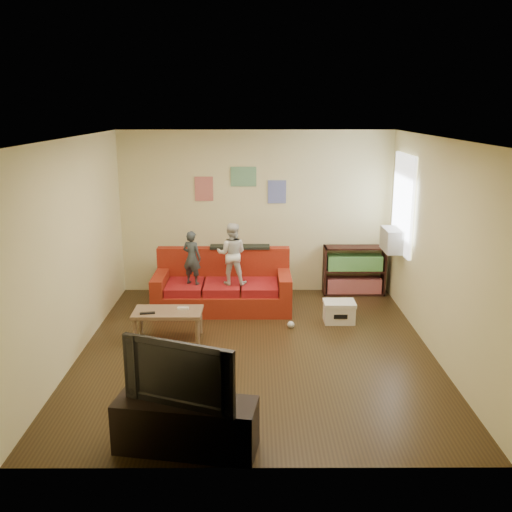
{
  "coord_description": "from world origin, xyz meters",
  "views": [
    {
      "loc": [
        -0.02,
        -6.84,
        3.05
      ],
      "look_at": [
        0.0,
        0.8,
        1.05
      ],
      "focal_mm": 40.0,
      "sensor_mm": 36.0,
      "label": 1
    }
  ],
  "objects_px": {
    "file_box": "(339,312)",
    "television": "(184,370)",
    "child_b": "(232,254)",
    "sofa": "(223,288)",
    "tv_stand": "(186,425)",
    "child_a": "(192,258)",
    "bookshelf": "(354,273)",
    "coffee_table": "(168,315)"
  },
  "relations": [
    {
      "from": "coffee_table",
      "to": "file_box",
      "type": "xyz_separation_m",
      "value": [
        2.4,
        0.64,
        -0.19
      ]
    },
    {
      "from": "child_a",
      "to": "coffee_table",
      "type": "bearing_deg",
      "value": 103.35
    },
    {
      "from": "coffee_table",
      "to": "bookshelf",
      "type": "relative_size",
      "value": 0.9
    },
    {
      "from": "sofa",
      "to": "bookshelf",
      "type": "distance_m",
      "value": 2.26
    },
    {
      "from": "child_b",
      "to": "television",
      "type": "distance_m",
      "value": 3.68
    },
    {
      "from": "child_a",
      "to": "file_box",
      "type": "height_order",
      "value": "child_a"
    },
    {
      "from": "child_a",
      "to": "bookshelf",
      "type": "distance_m",
      "value": 2.79
    },
    {
      "from": "sofa",
      "to": "television",
      "type": "xyz_separation_m",
      "value": [
        -0.14,
        -3.84,
        0.48
      ]
    },
    {
      "from": "coffee_table",
      "to": "bookshelf",
      "type": "distance_m",
      "value": 3.44
    },
    {
      "from": "coffee_table",
      "to": "television",
      "type": "xyz_separation_m",
      "value": [
        0.54,
        -2.56,
        0.44
      ]
    },
    {
      "from": "tv_stand",
      "to": "file_box",
      "type": "bearing_deg",
      "value": 69.21
    },
    {
      "from": "sofa",
      "to": "television",
      "type": "relative_size",
      "value": 1.95
    },
    {
      "from": "bookshelf",
      "to": "tv_stand",
      "type": "bearing_deg",
      "value": -116.98
    },
    {
      "from": "bookshelf",
      "to": "tv_stand",
      "type": "xyz_separation_m",
      "value": [
        -2.29,
        -4.51,
        -0.12
      ]
    },
    {
      "from": "sofa",
      "to": "file_box",
      "type": "distance_m",
      "value": 1.85
    },
    {
      "from": "sofa",
      "to": "file_box",
      "type": "bearing_deg",
      "value": -20.29
    },
    {
      "from": "sofa",
      "to": "child_a",
      "type": "bearing_deg",
      "value": -159.2
    },
    {
      "from": "child_a",
      "to": "tv_stand",
      "type": "xyz_separation_m",
      "value": [
        0.32,
        -3.66,
        -0.61
      ]
    },
    {
      "from": "file_box",
      "to": "bookshelf",
      "type": "bearing_deg",
      "value": 71.73
    },
    {
      "from": "coffee_table",
      "to": "tv_stand",
      "type": "bearing_deg",
      "value": -78.16
    },
    {
      "from": "tv_stand",
      "to": "sofa",
      "type": "bearing_deg",
      "value": 97.4
    },
    {
      "from": "file_box",
      "to": "sofa",
      "type": "bearing_deg",
      "value": 159.71
    },
    {
      "from": "child_a",
      "to": "television",
      "type": "xyz_separation_m",
      "value": [
        0.32,
        -3.66,
        -0.06
      ]
    },
    {
      "from": "coffee_table",
      "to": "tv_stand",
      "type": "height_order",
      "value": "tv_stand"
    },
    {
      "from": "child_b",
      "to": "bookshelf",
      "type": "relative_size",
      "value": 0.92
    },
    {
      "from": "sofa",
      "to": "tv_stand",
      "type": "height_order",
      "value": "sofa"
    },
    {
      "from": "file_box",
      "to": "coffee_table",
      "type": "bearing_deg",
      "value": -165.01
    },
    {
      "from": "file_box",
      "to": "television",
      "type": "height_order",
      "value": "television"
    },
    {
      "from": "coffee_table",
      "to": "tv_stand",
      "type": "relative_size",
      "value": 0.71
    },
    {
      "from": "child_a",
      "to": "coffee_table",
      "type": "height_order",
      "value": "child_a"
    },
    {
      "from": "tv_stand",
      "to": "child_a",
      "type": "bearing_deg",
      "value": 104.36
    },
    {
      "from": "sofa",
      "to": "file_box",
      "type": "xyz_separation_m",
      "value": [
        1.73,
        -0.64,
        -0.15
      ]
    },
    {
      "from": "tv_stand",
      "to": "coffee_table",
      "type": "bearing_deg",
      "value": 111.26
    },
    {
      "from": "television",
      "to": "child_b",
      "type": "bearing_deg",
      "value": 107.71
    },
    {
      "from": "bookshelf",
      "to": "child_b",
      "type": "bearing_deg",
      "value": -157.24
    },
    {
      "from": "tv_stand",
      "to": "television",
      "type": "height_order",
      "value": "television"
    },
    {
      "from": "file_box",
      "to": "child_a",
      "type": "bearing_deg",
      "value": 167.91
    },
    {
      "from": "sofa",
      "to": "child_a",
      "type": "relative_size",
      "value": 2.55
    },
    {
      "from": "file_box",
      "to": "television",
      "type": "distance_m",
      "value": 3.75
    },
    {
      "from": "coffee_table",
      "to": "television",
      "type": "distance_m",
      "value": 2.65
    },
    {
      "from": "coffee_table",
      "to": "television",
      "type": "height_order",
      "value": "television"
    },
    {
      "from": "coffee_table",
      "to": "bookshelf",
      "type": "bearing_deg",
      "value": 34.6
    }
  ]
}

